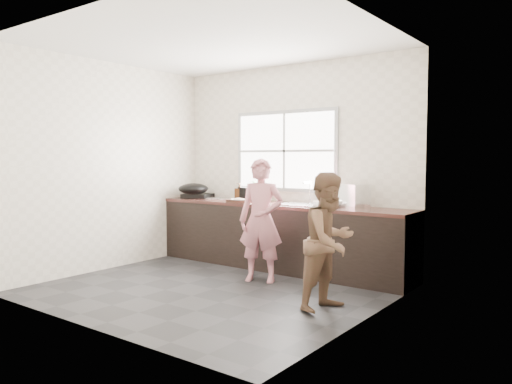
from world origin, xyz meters
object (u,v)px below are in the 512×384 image
Objects in this scene: glass_jar at (246,197)px; bottle_green at (254,191)px; plate_food at (238,199)px; pot_lid_left at (213,198)px; wok at (193,189)px; person_side at (330,241)px; bottle_brown_short at (261,195)px; bowl_crabs at (323,205)px; cutting_board at (240,201)px; black_pot at (246,193)px; woman at (261,224)px; bowl_held at (319,206)px; pot_lid_right at (224,199)px; bowl_mince at (239,201)px; dish_rack at (351,196)px; burner at (198,196)px; bottle_brown_tall at (240,192)px.

bottle_green is at bearing -3.44° from glass_jar.
plate_food is 0.72× the size of pot_lid_left.
plate_food is 0.70m from wok.
person_side is 7.77× the size of bottle_brown_short.
cutting_board is at bearing -178.32° from bowl_crabs.
glass_jar is (-0.31, 0.07, -0.04)m from bottle_brown_short.
person_side reaches higher than wok.
bottle_green reaches higher than cutting_board.
person_side is at bearing -35.22° from bottle_green.
cutting_board is at bearing -92.21° from bottle_green.
bottle_brown_short is 0.39× the size of wok.
bowl_crabs is at bearing -13.05° from black_pot.
woman is 1.03× the size of person_side.
cutting_board reaches higher than plate_food.
bowl_held is at bearing -9.09° from pot_lid_left.
bottle_green is (-1.92, 1.36, 0.34)m from person_side.
pot_lid_left is 0.21m from pot_lid_right.
bowl_mince is 1.55m from dish_rack.
person_side is 3.02× the size of wok.
person_side reaches higher than bottle_green.
bowl_held reaches higher than cutting_board.
cutting_board is at bearing -64.92° from black_pot.
pot_lid_left is at bearing -174.51° from bottle_green.
burner is 0.90× the size of wok.
cutting_board is 0.98× the size of dish_rack.
plate_food is (-1.54, 0.29, -0.02)m from bowl_crabs.
burner is (-0.99, 0.24, 0.01)m from cutting_board.
woman is at bearing -40.43° from bottle_brown_tall.
bowl_crabs is 1.47m from black_pot.
plate_food is 0.32m from bottle_green.
bottle_green is (-0.75, 0.86, 0.32)m from woman.
bowl_crabs is at bearing 92.44° from bowl_held.
bottle_green is (-0.03, 0.38, 0.11)m from bowl_mince.
plate_food is at bearing 159.69° from bottle_brown_tall.
bowl_crabs is 1.07× the size of bowl_held.
cutting_board is 1.26m from bowl_crabs.
dish_rack reaches higher than black_pot.
dish_rack is 2.27m from pot_lid_left.
bowl_held is (0.50, 0.48, 0.21)m from woman.
glass_jar is at bearing 113.13° from cutting_board.
bottle_brown_tall reaches higher than bottle_brown_short.
woman is 1.48m from pot_lid_right.
bowl_mince is at bearing -86.14° from bottle_green.
bottle_brown_tall is 0.43m from bottle_brown_short.
bottle_brown_tall is 0.75m from burner.
woman is at bearing -44.51° from black_pot.
person_side is at bearing -33.42° from glass_jar.
pot_lid_right is at bearing -163.59° from dish_rack.
bowl_crabs is at bearing -0.60° from wok.
bottle_brown_tall is at bearing 165.77° from bowl_held.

